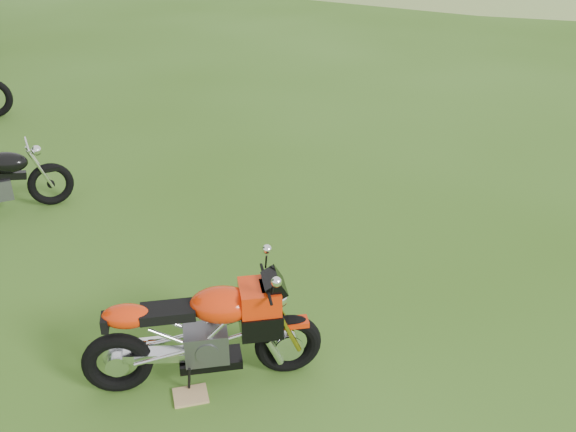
{
  "coord_description": "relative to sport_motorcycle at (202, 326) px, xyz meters",
  "views": [
    {
      "loc": [
        -0.09,
        -4.62,
        3.57
      ],
      "look_at": [
        0.01,
        0.4,
        0.95
      ],
      "focal_mm": 40.0,
      "sensor_mm": 36.0,
      "label": 1
    }
  ],
  "objects": [
    {
      "name": "plywood_board",
      "position": [
        -0.11,
        -0.2,
        -0.53
      ],
      "size": [
        0.31,
        0.27,
        0.02
      ],
      "primitive_type": "cube",
      "rotation": [
        0.0,
        0.0,
        0.23
      ],
      "color": "tan",
      "rests_on": "ground"
    },
    {
      "name": "sport_motorcycle",
      "position": [
        0.0,
        0.0,
        0.0
      ],
      "size": [
        1.84,
        0.72,
        1.07
      ],
      "primitive_type": null,
      "rotation": [
        0.0,
        0.0,
        0.15
      ],
      "color": "red",
      "rests_on": "ground"
    },
    {
      "name": "ground",
      "position": [
        0.67,
        0.62,
        -0.54
      ],
      "size": [
        120.0,
        120.0,
        0.0
      ],
      "primitive_type": "plane",
      "color": "#2C5011",
      "rests_on": "ground"
    }
  ]
}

